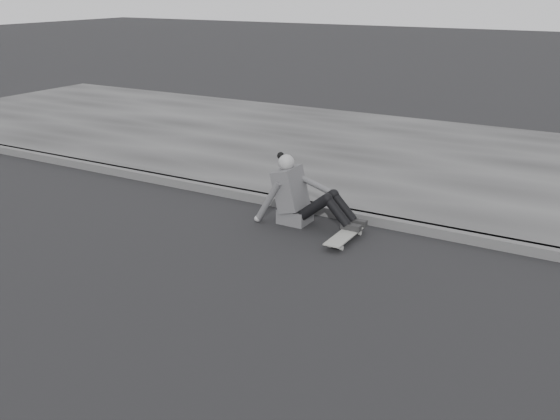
# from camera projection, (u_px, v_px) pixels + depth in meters

# --- Properties ---
(ground) EXTENTS (80.00, 80.00, 0.00)m
(ground) POSITION_uv_depth(u_px,v_px,m) (326.00, 330.00, 5.39)
(ground) COLOR black
(ground) RESTS_ON ground
(curb) EXTENTS (24.00, 0.16, 0.12)m
(curb) POSITION_uv_depth(u_px,v_px,m) (421.00, 228.00, 7.47)
(curb) COLOR #4B4B4B
(curb) RESTS_ON ground
(sidewalk) EXTENTS (24.00, 6.00, 0.12)m
(sidewalk) POSITION_uv_depth(u_px,v_px,m) (480.00, 168.00, 9.93)
(sidewalk) COLOR #3A3A3A
(sidewalk) RESTS_ON ground
(skateboard) EXTENTS (0.20, 0.78, 0.09)m
(skateboard) POSITION_uv_depth(u_px,v_px,m) (345.00, 235.00, 7.23)
(skateboard) COLOR #999A95
(skateboard) RESTS_ON ground
(seated_woman) EXTENTS (1.38, 0.46, 0.88)m
(seated_woman) POSITION_uv_depth(u_px,v_px,m) (300.00, 196.00, 7.68)
(seated_woman) COLOR #49494C
(seated_woman) RESTS_ON ground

